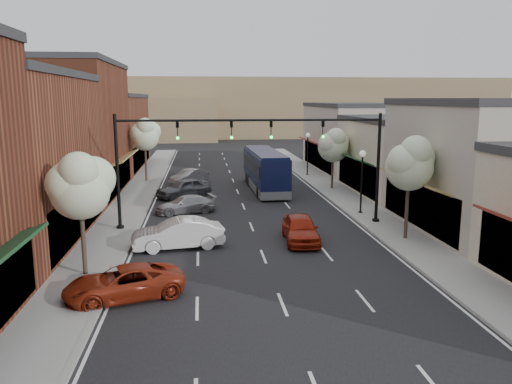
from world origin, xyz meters
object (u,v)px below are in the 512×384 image
object	(u,v)px
tree_right_far	(334,144)
parked_car_e	(189,177)
tree_left_near	(80,184)
lamp_post_near	(362,171)
parked_car_c	(185,204)
lamp_post_far	(308,147)
signal_mast_right	(342,152)
tree_right_near	(411,162)
parked_car_b	(178,234)
parked_car_d	(184,188)
signal_mast_left	(157,154)
red_hatchback	(300,229)
tree_left_far	(145,134)
coach_bus	(265,169)
parked_car_a	(124,283)

from	to	relation	value
tree_right_far	parked_car_e	distance (m)	13.72
tree_left_near	lamp_post_near	size ratio (longest dim) A/B	1.28
parked_car_c	lamp_post_far	bearing A→B (deg)	126.24
signal_mast_right	tree_right_near	xyz separation A→B (m)	(2.73, -4.05, -0.17)
parked_car_b	parked_car_d	world-z (taller)	parked_car_b
tree_right_far	tree_left_near	size ratio (longest dim) A/B	0.95
signal_mast_left	red_hatchback	size ratio (longest dim) A/B	1.83
parked_car_b	tree_left_near	bearing A→B (deg)	-54.06
tree_left_near	lamp_post_far	xyz separation A→B (m)	(16.05, 28.06, -1.22)
tree_right_far	lamp_post_far	size ratio (longest dim) A/B	1.22
tree_left_far	parked_car_b	distance (m)	22.68
tree_right_far	tree_left_far	world-z (taller)	tree_left_far
signal_mast_left	lamp_post_near	size ratio (longest dim) A/B	1.85
red_hatchback	lamp_post_far	bearing A→B (deg)	80.61
signal_mast_right	tree_left_near	size ratio (longest dim) A/B	1.44
parked_car_e	tree_left_near	bearing A→B (deg)	-60.48
parked_car_d	parked_car_e	xyz separation A→B (m)	(0.30, 6.44, -0.08)
parked_car_e	tree_right_far	bearing A→B (deg)	19.34
tree_right_near	lamp_post_near	bearing A→B (deg)	94.77
tree_right_near	parked_car_e	distance (m)	24.30
coach_bus	tree_left_far	bearing A→B (deg)	152.25
parked_car_a	lamp_post_near	bearing A→B (deg)	115.09
tree_left_near	parked_car_b	bearing A→B (deg)	45.62
tree_right_near	tree_right_far	size ratio (longest dim) A/B	1.10
red_hatchback	parked_car_e	distance (m)	21.05
tree_right_far	lamp_post_far	distance (m)	8.13
signal_mast_left	red_hatchback	distance (m)	9.58
coach_bus	lamp_post_far	bearing A→B (deg)	52.13
parked_car_a	signal_mast_left	bearing A→B (deg)	158.66
lamp_post_near	parked_car_e	xyz separation A→B (m)	(-12.00, 13.91, -2.31)
tree_right_far	parked_car_c	xyz separation A→B (m)	(-12.55, -7.64, -3.38)
red_hatchback	tree_right_near	bearing A→B (deg)	-0.93
lamp_post_near	parked_car_c	size ratio (longest dim) A/B	1.06
tree_right_near	red_hatchback	xyz separation A→B (m)	(-5.97, 0.47, -3.69)
parked_car_e	tree_left_far	bearing A→B (deg)	-161.83
red_hatchback	parked_car_d	size ratio (longest dim) A/B	0.99
tree_right_far	parked_car_d	xyz separation A→B (m)	(-12.85, -1.97, -3.22)
signal_mast_right	parked_car_c	world-z (taller)	signal_mast_right
tree_left_near	red_hatchback	size ratio (longest dim) A/B	1.27
tree_left_near	tree_left_far	bearing A→B (deg)	90.00
tree_right_far	parked_car_d	world-z (taller)	tree_right_far
coach_bus	parked_car_c	distance (m)	10.78
parked_car_b	parked_car_e	world-z (taller)	parked_car_b
tree_right_far	parked_car_c	world-z (taller)	tree_right_far
tree_left_near	red_hatchback	xyz separation A→B (m)	(10.63, 4.47, -3.46)
tree_right_far	lamp_post_near	bearing A→B (deg)	-93.31
parked_car_a	parked_car_d	bearing A→B (deg)	157.06
parked_car_b	parked_car_e	xyz separation A→B (m)	(0.15, 20.47, -0.10)
parked_car_e	coach_bus	bearing A→B (deg)	9.82
tree_right_near	parked_car_e	size ratio (longest dim) A/B	1.41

